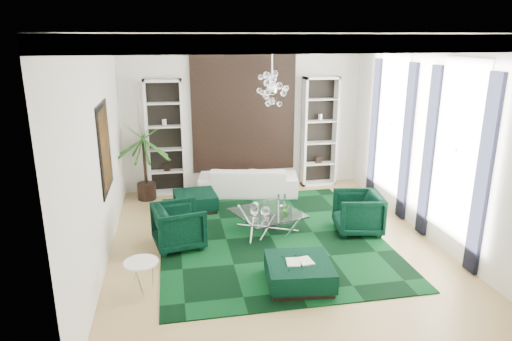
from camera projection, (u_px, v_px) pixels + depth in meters
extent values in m
cube|color=tan|center=(274.00, 244.00, 8.64)|extent=(6.00, 7.00, 0.02)
cube|color=white|center=(276.00, 33.00, 7.56)|extent=(6.00, 7.00, 0.02)
cube|color=white|center=(243.00, 114.00, 11.40)|extent=(6.00, 0.02, 3.80)
cube|color=white|center=(350.00, 221.00, 4.79)|extent=(6.00, 0.02, 3.80)
cube|color=white|center=(98.00, 153.00, 7.56)|extent=(0.02, 7.00, 3.80)
cube|color=white|center=(430.00, 139.00, 8.63)|extent=(0.02, 7.00, 3.80)
cylinder|color=white|center=(272.00, 36.00, 7.85)|extent=(0.90, 0.90, 0.05)
cube|color=black|center=(244.00, 114.00, 11.36)|extent=(2.50, 0.06, 2.80)
cube|color=black|center=(105.00, 148.00, 8.15)|extent=(0.04, 1.30, 1.60)
cube|color=white|center=(457.00, 150.00, 7.78)|extent=(0.03, 1.10, 2.90)
cube|color=black|center=(483.00, 177.00, 7.11)|extent=(0.07, 0.30, 3.25)
cube|color=black|center=(429.00, 153.00, 8.58)|extent=(0.07, 0.30, 3.25)
cube|color=white|center=(392.00, 124.00, 10.04)|extent=(0.03, 1.10, 2.90)
cube|color=black|center=(407.00, 143.00, 9.37)|extent=(0.07, 0.30, 3.25)
cube|color=black|center=(374.00, 129.00, 10.84)|extent=(0.07, 0.30, 3.25)
cube|color=black|center=(270.00, 236.00, 8.92)|extent=(4.20, 5.00, 0.02)
imported|color=white|center=(248.00, 180.00, 11.22)|extent=(2.53, 1.37, 0.70)
imported|color=black|center=(179.00, 226.00, 8.40)|extent=(1.04, 1.02, 0.81)
imported|color=black|center=(358.00, 213.00, 9.02)|extent=(1.03, 1.00, 0.81)
cube|color=black|center=(195.00, 202.00, 10.22)|extent=(0.98, 0.98, 0.40)
cube|color=black|center=(299.00, 274.00, 7.13)|extent=(1.10, 1.10, 0.40)
cube|color=white|center=(299.00, 261.00, 7.07)|extent=(0.42, 0.28, 0.03)
cylinder|color=white|center=(142.00, 277.00, 6.92)|extent=(0.65, 0.65, 0.50)
imported|color=#24611C|center=(286.00, 210.00, 8.82)|extent=(0.16, 0.15, 0.24)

